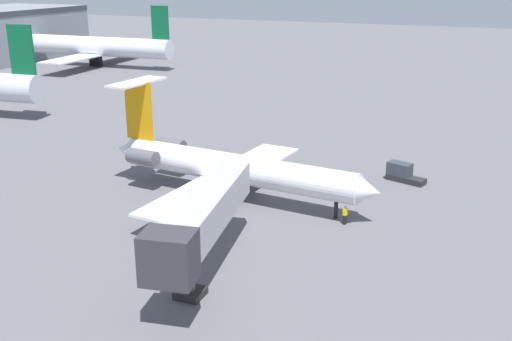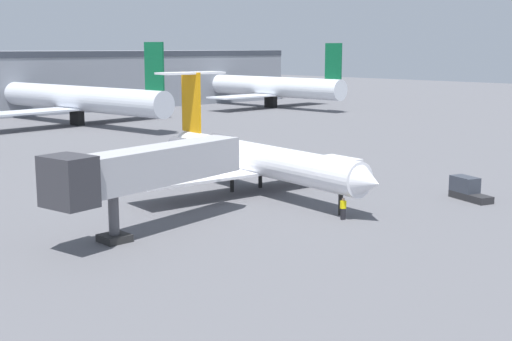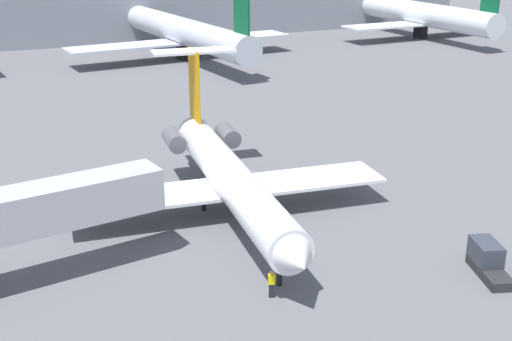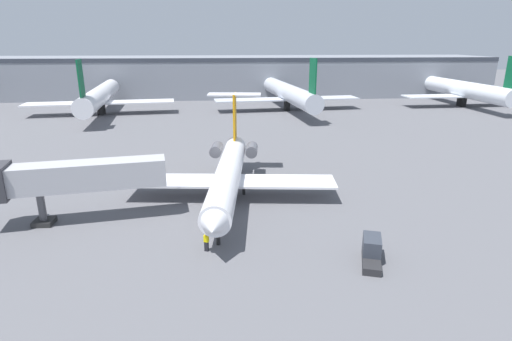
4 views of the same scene
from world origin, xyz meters
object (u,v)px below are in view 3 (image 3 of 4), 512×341
at_px(baggage_tug_lead, 487,260).
at_px(regional_jet, 228,174).
at_px(parked_airliner_centre, 182,32).
at_px(jet_bridge, 5,217).
at_px(parked_airliner_east_mid, 422,15).
at_px(ground_crew_marshaller, 272,284).

bearing_deg(baggage_tug_lead, regional_jet, 127.04).
xyz_separation_m(regional_jet, parked_airliner_centre, (15.75, 59.91, 1.25)).
xyz_separation_m(regional_jet, jet_bridge, (-15.48, -5.17, 1.41)).
bearing_deg(parked_airliner_centre, parked_airliner_east_mid, 2.90).
distance_m(ground_crew_marshaller, parked_airliner_centre, 74.27).
bearing_deg(ground_crew_marshaller, parked_airliner_east_mid, 48.64).
relative_size(ground_crew_marshaller, parked_airliner_centre, 0.04).
height_order(ground_crew_marshaller, baggage_tug_lead, baggage_tug_lead).
relative_size(regional_jet, ground_crew_marshaller, 16.92).
height_order(baggage_tug_lead, parked_airliner_centre, parked_airliner_centre).
height_order(regional_jet, ground_crew_marshaller, regional_jet).
bearing_deg(regional_jet, parked_airliner_centre, 75.27).
relative_size(jet_bridge, ground_crew_marshaller, 9.87).
height_order(regional_jet, parked_airliner_east_mid, parked_airliner_east_mid).
xyz_separation_m(baggage_tug_lead, parked_airliner_centre, (4.62, 74.66, 3.54)).
bearing_deg(baggage_tug_lead, jet_bridge, 160.19).
bearing_deg(jet_bridge, regional_jet, 18.45).
relative_size(ground_crew_marshaller, parked_airliner_east_mid, 0.04).
height_order(jet_bridge, baggage_tug_lead, jet_bridge).
bearing_deg(jet_bridge, baggage_tug_lead, -19.81).
height_order(ground_crew_marshaller, parked_airliner_east_mid, parked_airliner_east_mid).
distance_m(ground_crew_marshaller, baggage_tug_lead, 13.51).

